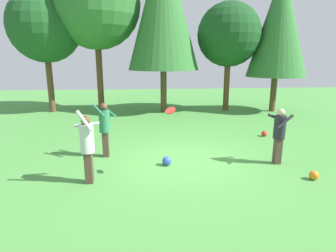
% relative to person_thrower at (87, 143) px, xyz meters
% --- Properties ---
extents(ground_plane, '(40.00, 40.00, 0.00)m').
position_rel_person_thrower_xyz_m(ground_plane, '(2.59, 1.29, -1.04)').
color(ground_plane, '#4C9342').
extents(person_thrower, '(0.61, 0.51, 1.92)m').
position_rel_person_thrower_xyz_m(person_thrower, '(0.00, 0.00, 0.00)').
color(person_thrower, '#4C382D').
rests_on(person_thrower, ground_plane).
extents(person_catcher, '(0.63, 0.59, 1.67)m').
position_rel_person_thrower_xyz_m(person_catcher, '(5.35, 0.86, -0.05)').
color(person_catcher, '#4C382D').
rests_on(person_catcher, ground_plane).
extents(person_bystander, '(0.75, 0.74, 1.73)m').
position_rel_person_thrower_xyz_m(person_bystander, '(0.18, 1.93, -0.01)').
color(person_bystander, '#4C382D').
rests_on(person_bystander, ground_plane).
extents(frisbee, '(0.37, 0.37, 0.15)m').
position_rel_person_thrower_xyz_m(frisbee, '(2.07, 0.14, 0.76)').
color(frisbee, red).
extents(ball_red, '(0.22, 0.22, 0.22)m').
position_rel_person_thrower_xyz_m(ball_red, '(6.22, 3.77, -0.93)').
color(ball_red, red).
rests_on(ball_red, ground_plane).
extents(ball_blue, '(0.27, 0.27, 0.27)m').
position_rel_person_thrower_xyz_m(ball_blue, '(2.05, 0.99, -0.90)').
color(ball_blue, blue).
rests_on(ball_blue, ground_plane).
extents(ball_orange, '(0.24, 0.24, 0.24)m').
position_rel_person_thrower_xyz_m(ball_orange, '(5.78, -0.34, -0.92)').
color(ball_orange, orange).
rests_on(ball_orange, ground_plane).
extents(tree_left, '(4.90, 4.90, 8.37)m').
position_rel_person_thrower_xyz_m(tree_left, '(-1.08, 10.10, 4.86)').
color(tree_left, brown).
rests_on(tree_left, ground_plane).
extents(tree_far_right, '(3.28, 3.28, 7.84)m').
position_rel_person_thrower_xyz_m(tree_far_right, '(8.94, 8.99, 3.86)').
color(tree_far_right, brown).
rests_on(tree_far_right, ground_plane).
extents(tree_right, '(3.58, 3.58, 6.12)m').
position_rel_person_thrower_xyz_m(tree_right, '(6.30, 9.54, 3.27)').
color(tree_right, brown).
rests_on(tree_right, ground_plane).
extents(tree_far_left, '(3.92, 3.92, 6.69)m').
position_rel_person_thrower_xyz_m(tree_far_left, '(-3.86, 9.92, 3.67)').
color(tree_far_left, brown).
rests_on(tree_far_left, ground_plane).
extents(tree_center, '(3.92, 3.92, 9.37)m').
position_rel_person_thrower_xyz_m(tree_center, '(2.57, 9.39, 4.83)').
color(tree_center, brown).
rests_on(tree_center, ground_plane).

